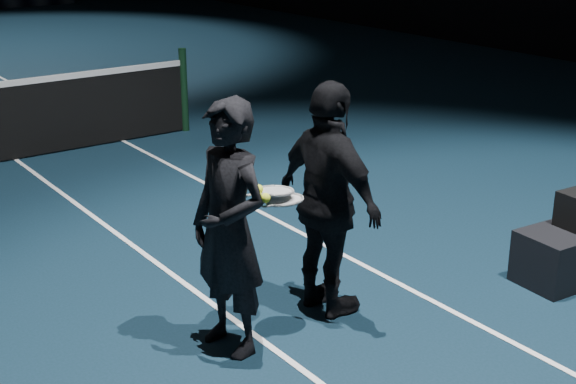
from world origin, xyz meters
The scene contains 6 objects.
net_post_right centered at (6.40, 0.00, 0.55)m, with size 0.10×0.10×1.10m, color black.
player_a centered at (3.91, -5.14, 0.86)m, with size 0.63×0.41×1.72m, color black.
player_b centered at (4.76, -5.11, 0.86)m, with size 1.01×0.42×1.72m, color black.
racket_lower centered at (4.36, -5.13, 0.96)m, with size 0.68×0.22×0.03m, color black, non-canonical shape.
racket_upper centered at (4.31, -5.09, 1.02)m, with size 0.68×0.22×0.03m, color black, non-canonical shape.
tennis_balls centered at (4.16, -5.13, 1.03)m, with size 0.12×0.10×0.12m, color #CEE731, non-canonical shape.
Camera 1 is at (1.40, -9.26, 2.82)m, focal length 50.00 mm.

